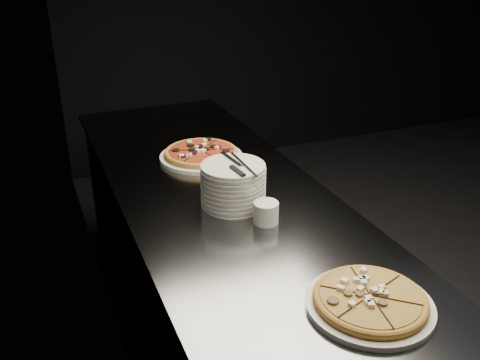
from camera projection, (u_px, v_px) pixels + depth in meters
name	position (u px, v px, depth m)	size (l,w,h in m)	color
wall_left	(112.00, 77.00, 1.56)	(0.02, 5.00, 2.80)	black
counter	(231.00, 306.00, 2.09)	(0.74, 2.44, 0.92)	slate
pizza_mushroom	(370.00, 301.00, 1.35)	(0.37, 0.37, 0.04)	silver
pizza_tomato	(201.00, 154.00, 2.24)	(0.39, 0.39, 0.04)	silver
plate_stack	(233.00, 185.00, 1.84)	(0.22, 0.22, 0.15)	silver
cutlery	(237.00, 165.00, 1.80)	(0.08, 0.24, 0.01)	#B3B6BA
ramekin	(266.00, 212.00, 1.74)	(0.08, 0.08, 0.07)	silver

